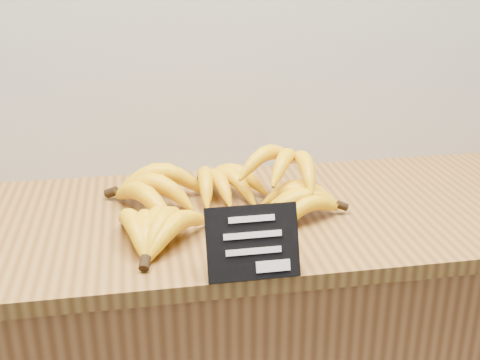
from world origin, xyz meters
The scene contains 3 objects.
counter_top centered at (-0.03, 2.75, 0.92)m, with size 1.55×0.54×0.03m, color brown.
chalkboard_sign centered at (-0.04, 2.50, 0.99)m, with size 0.15×0.01×0.12m, color black.
banana_pile centered at (-0.07, 2.76, 0.97)m, with size 0.52×0.40×0.11m.
Camera 1 is at (-0.22, 1.64, 1.45)m, focal length 45.00 mm.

